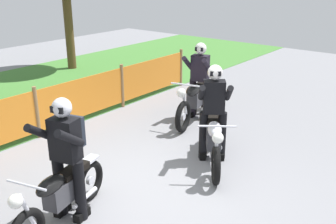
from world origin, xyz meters
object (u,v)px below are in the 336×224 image
object	(u,v)px
motorcycle_lead	(60,195)
rider_third	(214,110)
rider_lead	(67,152)
rider_trailing	(200,78)
motorcycle_trailing	(196,100)
motorcycle_third	(213,139)

from	to	relation	value
motorcycle_lead	rider_third	size ratio (longest dim) A/B	1.10
rider_lead	rider_third	xyz separation A→B (m)	(2.63, -0.56, -0.03)
rider_trailing	motorcycle_trailing	bearing A→B (deg)	0.57
rider_lead	rider_third	world-z (taller)	same
motorcycle_third	rider_lead	xyz separation A→B (m)	(-2.48, 0.67, 0.50)
motorcycle_third	rider_third	size ratio (longest dim) A/B	0.98
rider_trailing	rider_third	distance (m)	2.03
motorcycle_third	rider_third	bearing A→B (deg)	-179.43
rider_trailing	rider_lead	bearing A→B (deg)	-3.08
rider_lead	rider_third	distance (m)	2.69
motorcycle_third	rider_lead	size ratio (longest dim) A/B	0.98
motorcycle_third	rider_lead	world-z (taller)	rider_lead
rider_lead	rider_third	size ratio (longest dim) A/B	1.00
motorcycle_lead	motorcycle_trailing	distance (m)	4.24
rider_lead	rider_trailing	size ratio (longest dim) A/B	1.00
motorcycle_trailing	rider_trailing	xyz separation A→B (m)	(0.20, 0.05, 0.43)
motorcycle_trailing	rider_trailing	world-z (taller)	rider_trailing
motorcycle_lead	motorcycle_third	bearing A→B (deg)	151.54
motorcycle_trailing	rider_trailing	bearing A→B (deg)	-179.43
motorcycle_trailing	rider_lead	size ratio (longest dim) A/B	1.23
rider_third	rider_lead	bearing A→B (deg)	-48.13
motorcycle_trailing	rider_third	bearing A→B (deg)	30.18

